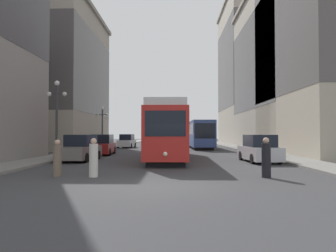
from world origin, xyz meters
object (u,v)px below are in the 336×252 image
Objects in this scene: pedestrian_on_sidewalk at (57,159)px; lamp_post_left_far at (102,121)px; transit_bus at (199,133)px; parked_car_right_far at (259,149)px; lamp_post_left_near at (57,107)px; parked_car_left_near at (81,149)px; streetcar at (169,131)px; pedestrian_crossing_near at (94,159)px; parked_car_left_far at (127,141)px; pedestrian_crossing_far at (266,159)px; parked_car_left_mid at (103,145)px.

lamp_post_left_far reaches higher than pedestrian_on_sidewalk.
transit_bus is 19.31m from parked_car_right_far.
lamp_post_left_near is at bearing -123.87° from pedestrian_on_sidewalk.
pedestrian_on_sidewalk is 0.33× the size of lamp_post_left_far.
parked_car_left_near is 14.46m from lamp_post_left_far.
streetcar is 1.15× the size of transit_bus.
pedestrian_on_sidewalk is at bearing -13.38° from pedestrian_crossing_near.
lamp_post_left_far is (-11.59, -4.38, 1.45)m from transit_bus.
parked_car_right_far is 12.96m from pedestrian_on_sidewalk.
pedestrian_crossing_near is at bearing -66.43° from parked_car_left_near.
lamp_post_left_near is at bearing -92.70° from parked_car_left_far.
pedestrian_crossing_far is 0.31× the size of lamp_post_left_near.
streetcar is 7.75× the size of pedestrian_crossing_far.
pedestrian_crossing_far is (10.53, -28.07, -0.04)m from parked_car_left_far.
parked_car_left_far is at bearing 168.01° from transit_bus.
parked_car_right_far is 2.64× the size of pedestrian_crossing_far.
transit_bus is 2.61× the size of parked_car_left_far.
streetcar is at bearing 19.37° from parked_car_left_near.
pedestrian_on_sidewalk is (1.39, -27.95, -0.08)m from parked_car_left_far.
pedestrian_crossing_far is 25.40m from lamp_post_left_far.
pedestrian_crossing_near is 10.17m from lamp_post_left_near.
parked_car_left_mid is at bearing -86.74° from pedestrian_crossing_far.
transit_bus is at bearing 78.15° from streetcar.
parked_car_left_far is 27.99m from pedestrian_on_sidewalk.
pedestrian_crossing_far reaches higher than pedestrian_on_sidewalk.
streetcar is 10.30m from pedestrian_crossing_near.
parked_car_right_far is (12.21, -7.02, -0.00)m from parked_car_left_mid.
pedestrian_crossing_near is 1.04× the size of pedestrian_on_sidewalk.
transit_bus is 7.16× the size of pedestrian_on_sidewalk.
lamp_post_left_near reaches higher than transit_bus.
streetcar is at bearing -116.41° from pedestrian_crossing_near.
lamp_post_left_far is at bearing -86.30° from pedestrian_crossing_near.
streetcar is 8.30m from lamp_post_left_near.
parked_car_left_mid reaches higher than pedestrian_crossing_far.
transit_bus is at bearing 20.72° from lamp_post_left_far.
parked_car_left_near and parked_car_right_far have the same top height.
parked_car_left_mid is at bearing -130.79° from transit_bus.
streetcar is at bearing -56.85° from lamp_post_left_far.
transit_bus is 2.40× the size of parked_car_left_mid.
lamp_post_left_near is (-12.43, 8.36, 2.99)m from pedestrian_crossing_far.
parked_car_left_mid is at bearing -32.50° from parked_car_right_far.
parked_car_left_mid is at bearing -87.20° from parked_car_left_far.
transit_bus reaches higher than parked_car_left_far.
streetcar reaches higher than parked_car_left_far.
pedestrian_on_sidewalk is at bearing -33.91° from pedestrian_crossing_far.
lamp_post_left_near is at bearing 168.62° from parked_car_left_near.
pedestrian_crossing_far is 9.14m from pedestrian_on_sidewalk.
parked_car_left_mid and parked_car_left_far have the same top height.
parked_car_right_far is 20.55m from lamp_post_left_far.
parked_car_left_mid is 0.88× the size of lamp_post_left_near.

